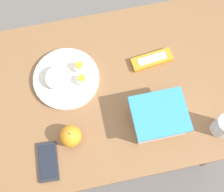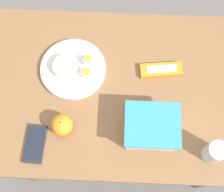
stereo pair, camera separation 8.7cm
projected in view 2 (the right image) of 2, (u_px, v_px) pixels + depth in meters
The scene contains 8 objects.
ground_plane at pixel (117, 133), 1.83m from camera, with size 10.00×10.00×0.00m, color #66605B.
table at pixel (119, 100), 1.24m from camera, with size 1.01×0.65×0.74m.
food_container at pixel (151, 128), 1.04m from camera, with size 0.18×0.15×0.09m.
orange_fruit at pixel (62, 125), 1.05m from camera, with size 0.07×0.07×0.07m.
rice_plate at pixel (72, 68), 1.13m from camera, with size 0.24×0.24×0.06m.
candy_bar at pixel (161, 70), 1.14m from camera, with size 0.16×0.07×0.02m.
cell_phone at pixel (35, 144), 1.06m from camera, with size 0.07×0.13×0.01m.
drinking_glass at pixel (214, 152), 1.01m from camera, with size 0.06×0.06×0.09m.
Camera 2 is at (0.01, 0.39, 1.80)m, focal length 50.00 mm.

